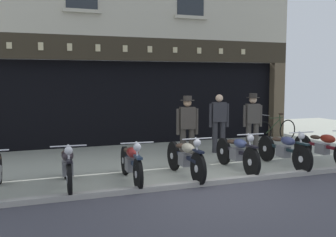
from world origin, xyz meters
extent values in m
cube|color=#969A8C|center=(0.00, 5.00, -0.04)|extent=(22.79, 10.00, 0.08)
cube|color=#A29D96|center=(0.00, 0.08, 0.01)|extent=(22.79, 0.16, 0.18)
cube|color=black|center=(0.00, 7.30, 1.30)|extent=(9.92, 4.00, 2.60)
cube|color=brown|center=(5.17, 5.18, 1.30)|extent=(0.44, 0.36, 2.60)
cube|color=#23282D|center=(0.00, 5.55, 1.43)|extent=(9.49, 0.03, 2.18)
cube|color=#2C251A|center=(0.00, 5.12, 2.95)|extent=(10.79, 0.24, 0.70)
cube|color=#C6B789|center=(-3.62, 4.99, 2.95)|extent=(0.14, 0.03, 0.17)
cube|color=#C6B789|center=(-2.80, 4.99, 2.95)|extent=(0.14, 0.03, 0.22)
cube|color=#C6B789|center=(-2.02, 4.99, 2.95)|extent=(0.14, 0.03, 0.21)
cube|color=#C6B789|center=(-1.21, 4.99, 2.95)|extent=(0.14, 0.03, 0.20)
cube|color=#C6B789|center=(-0.40, 4.99, 2.95)|extent=(0.14, 0.03, 0.19)
cube|color=#C6B789|center=(0.38, 4.99, 2.95)|extent=(0.14, 0.03, 0.19)
cube|color=#C6B789|center=(1.21, 4.99, 2.95)|extent=(0.14, 0.03, 0.17)
cube|color=#C6B789|center=(2.04, 4.99, 2.95)|extent=(0.14, 0.03, 0.19)
cube|color=#C6B789|center=(2.82, 4.99, 2.95)|extent=(0.14, 0.03, 0.18)
cube|color=#C6B789|center=(3.66, 4.99, 2.95)|extent=(0.14, 0.03, 0.17)
cube|color=#B9B29C|center=(-1.65, 4.95, 3.97)|extent=(1.10, 0.12, 0.10)
cube|color=#B9B29C|center=(1.73, 4.95, 3.97)|extent=(1.10, 0.12, 0.10)
cylinder|color=black|center=(-2.68, 0.24, 0.31)|extent=(0.12, 0.63, 0.63)
cylinder|color=silver|center=(-2.68, 0.24, 0.31)|extent=(0.11, 0.15, 0.14)
cylinder|color=black|center=(-2.58, 1.61, 0.31)|extent=(0.13, 0.63, 0.63)
cylinder|color=silver|center=(-2.58, 1.61, 0.31)|extent=(0.12, 0.15, 0.14)
cube|color=black|center=(-2.63, 0.93, 0.43)|extent=(0.16, 1.27, 0.07)
cube|color=slate|center=(-2.63, 0.93, 0.36)|extent=(0.22, 0.33, 0.26)
ellipsoid|color=black|center=(-2.64, 0.76, 0.63)|extent=(0.25, 0.48, 0.20)
ellipsoid|color=#38281E|center=(-2.61, 1.17, 0.61)|extent=(0.22, 0.31, 0.10)
cube|color=black|center=(-2.68, 0.24, 0.65)|extent=(0.13, 0.37, 0.04)
sphere|color=silver|center=(-2.68, 0.30, 0.81)|extent=(0.15, 0.15, 0.15)
cylinder|color=silver|center=(-2.68, 0.30, 0.89)|extent=(0.62, 0.07, 0.02)
cylinder|color=silver|center=(-2.68, 0.28, 0.60)|extent=(0.05, 0.23, 0.62)
cylinder|color=black|center=(-1.44, 0.21, 0.30)|extent=(0.11, 0.61, 0.61)
cylinder|color=silver|center=(-1.44, 0.21, 0.30)|extent=(0.11, 0.14, 0.13)
cylinder|color=black|center=(-1.35, 1.52, 0.30)|extent=(0.12, 0.61, 0.61)
cylinder|color=silver|center=(-1.35, 1.52, 0.30)|extent=(0.12, 0.14, 0.13)
cube|color=#1E2E45|center=(-1.40, 0.86, 0.42)|extent=(0.16, 1.21, 0.07)
cube|color=slate|center=(-1.40, 0.86, 0.35)|extent=(0.22, 0.33, 0.26)
ellipsoid|color=maroon|center=(-1.41, 0.71, 0.62)|extent=(0.25, 0.47, 0.20)
ellipsoid|color=#38281E|center=(-1.38, 1.10, 0.60)|extent=(0.22, 0.31, 0.10)
cube|color=#1E2E45|center=(-1.44, 0.21, 0.63)|extent=(0.13, 0.37, 0.04)
sphere|color=silver|center=(-1.44, 0.27, 0.80)|extent=(0.15, 0.15, 0.15)
cylinder|color=silver|center=(-1.44, 0.27, 0.88)|extent=(0.62, 0.07, 0.02)
cylinder|color=silver|center=(-1.44, 0.25, 0.59)|extent=(0.05, 0.24, 0.62)
cylinder|color=black|center=(-0.25, 0.16, 0.32)|extent=(0.09, 0.65, 0.65)
cylinder|color=silver|center=(-0.25, 0.16, 0.32)|extent=(0.10, 0.14, 0.14)
cylinder|color=black|center=(-0.22, 1.52, 0.32)|extent=(0.10, 0.65, 0.65)
cylinder|color=silver|center=(-0.22, 1.52, 0.32)|extent=(0.11, 0.14, 0.14)
cube|color=black|center=(-0.23, 0.84, 0.44)|extent=(0.10, 1.26, 0.07)
cube|color=slate|center=(-0.23, 0.84, 0.37)|extent=(0.21, 0.32, 0.26)
ellipsoid|color=#ABA188|center=(-0.24, 0.68, 0.64)|extent=(0.23, 0.46, 0.20)
ellipsoid|color=#38281E|center=(-0.23, 1.09, 0.62)|extent=(0.21, 0.30, 0.10)
cube|color=black|center=(-0.25, 0.16, 0.67)|extent=(0.11, 0.36, 0.04)
sphere|color=silver|center=(-0.25, 0.22, 0.82)|extent=(0.15, 0.15, 0.15)
cylinder|color=silver|center=(-0.25, 0.22, 0.90)|extent=(0.62, 0.04, 0.02)
cylinder|color=silver|center=(-0.25, 0.20, 0.61)|extent=(0.04, 0.24, 0.62)
cylinder|color=black|center=(1.07, 0.33, 0.32)|extent=(0.10, 0.64, 0.64)
cylinder|color=silver|center=(1.07, 0.33, 0.32)|extent=(0.11, 0.14, 0.14)
cylinder|color=black|center=(1.13, 1.65, 0.32)|extent=(0.11, 0.64, 0.64)
cylinder|color=silver|center=(1.13, 1.65, 0.32)|extent=(0.12, 0.15, 0.14)
cube|color=black|center=(1.10, 0.99, 0.44)|extent=(0.13, 1.22, 0.07)
cube|color=slate|center=(1.10, 0.99, 0.37)|extent=(0.21, 0.33, 0.26)
ellipsoid|color=navy|center=(1.09, 0.83, 0.64)|extent=(0.24, 0.47, 0.20)
ellipsoid|color=#38281E|center=(1.11, 1.23, 0.62)|extent=(0.21, 0.31, 0.10)
cube|color=black|center=(1.07, 0.33, 0.66)|extent=(0.12, 0.36, 0.04)
sphere|color=silver|center=(1.07, 0.39, 0.82)|extent=(0.15, 0.15, 0.15)
cylinder|color=silver|center=(1.07, 0.39, 0.90)|extent=(0.62, 0.05, 0.02)
cylinder|color=silver|center=(1.07, 0.37, 0.61)|extent=(0.05, 0.28, 0.60)
cylinder|color=black|center=(2.27, 0.21, 0.32)|extent=(0.09, 0.64, 0.64)
cylinder|color=silver|center=(2.27, 0.21, 0.32)|extent=(0.10, 0.14, 0.14)
cylinder|color=black|center=(2.32, 1.61, 0.32)|extent=(0.10, 0.64, 0.64)
cylinder|color=silver|center=(2.32, 1.61, 0.32)|extent=(0.11, 0.14, 0.14)
cube|color=#15262B|center=(2.30, 0.91, 0.44)|extent=(0.11, 1.29, 0.07)
cube|color=slate|center=(2.30, 0.91, 0.37)|extent=(0.21, 0.33, 0.26)
ellipsoid|color=navy|center=(2.29, 0.74, 0.64)|extent=(0.23, 0.47, 0.20)
ellipsoid|color=#38281E|center=(2.30, 1.16, 0.62)|extent=(0.21, 0.31, 0.10)
cube|color=#15262B|center=(2.27, 0.21, 0.66)|extent=(0.11, 0.36, 0.04)
sphere|color=silver|center=(2.28, 0.27, 0.82)|extent=(0.15, 0.15, 0.15)
cylinder|color=silver|center=(2.28, 0.27, 0.90)|extent=(0.62, 0.04, 0.02)
cylinder|color=silver|center=(2.28, 0.25, 0.61)|extent=(0.04, 0.23, 0.62)
cylinder|color=black|center=(3.48, 1.66, 0.30)|extent=(0.09, 0.60, 0.60)
cylinder|color=silver|center=(3.48, 1.66, 0.30)|extent=(0.11, 0.13, 0.13)
cube|color=#59111A|center=(3.48, 0.95, 0.42)|extent=(0.08, 1.29, 0.07)
cube|color=slate|center=(3.48, 0.95, 0.35)|extent=(0.20, 0.32, 0.26)
ellipsoid|color=maroon|center=(3.48, 0.79, 0.62)|extent=(0.22, 0.46, 0.20)
ellipsoid|color=#38281E|center=(3.48, 1.21, 0.60)|extent=(0.20, 0.30, 0.10)
cylinder|color=#38332D|center=(0.59, 2.33, 0.42)|extent=(0.15, 0.15, 0.83)
cylinder|color=#38332D|center=(0.37, 2.37, 0.42)|extent=(0.15, 0.15, 0.83)
cube|color=#38332D|center=(0.48, 2.35, 1.08)|extent=(0.41, 0.29, 0.54)
cube|color=silver|center=(0.50, 2.47, 1.15)|extent=(0.14, 0.05, 0.30)
cube|color=maroon|center=(0.50, 2.48, 1.14)|extent=(0.05, 0.02, 0.28)
cylinder|color=#38332D|center=(0.71, 2.31, 0.99)|extent=(0.09, 0.09, 0.65)
cylinder|color=#38332D|center=(0.25, 2.39, 0.99)|extent=(0.09, 0.09, 0.65)
sphere|color=tan|center=(0.48, 2.35, 1.47)|extent=(0.20, 0.20, 0.20)
cylinder|color=#332D28|center=(0.48, 2.35, 1.52)|extent=(0.35, 0.35, 0.01)
cylinder|color=#332D28|center=(0.48, 2.35, 1.58)|extent=(0.21, 0.21, 0.11)
cylinder|color=#2D2D33|center=(1.86, 3.04, 0.44)|extent=(0.15, 0.15, 0.89)
cylinder|color=#2D2D33|center=(1.65, 3.09, 0.44)|extent=(0.15, 0.15, 0.89)
cube|color=#2D2D33|center=(1.75, 3.07, 1.14)|extent=(0.42, 0.30, 0.54)
cube|color=silver|center=(1.78, 3.18, 1.20)|extent=(0.14, 0.05, 0.30)
cube|color=navy|center=(1.78, 3.19, 1.19)|extent=(0.05, 0.02, 0.28)
cylinder|color=#2D2D33|center=(1.98, 3.01, 1.04)|extent=(0.09, 0.09, 0.65)
cylinder|color=#2D2D33|center=(1.53, 3.12, 1.04)|extent=(0.09, 0.09, 0.65)
sphere|color=beige|center=(1.75, 3.07, 1.52)|extent=(0.21, 0.21, 0.21)
cylinder|color=#47423D|center=(2.93, 3.02, 0.40)|extent=(0.15, 0.15, 0.80)
cylinder|color=#47423D|center=(2.72, 3.07, 0.40)|extent=(0.15, 0.15, 0.80)
cube|color=#47423D|center=(2.83, 3.05, 1.06)|extent=(0.42, 0.30, 0.56)
cube|color=white|center=(2.85, 3.16, 1.13)|extent=(0.14, 0.05, 0.31)
cube|color=maroon|center=(2.86, 3.17, 1.12)|extent=(0.05, 0.02, 0.29)
cylinder|color=#47423D|center=(3.05, 2.99, 0.99)|extent=(0.09, 0.09, 0.61)
cylinder|color=#47423D|center=(2.60, 3.10, 0.99)|extent=(0.09, 0.09, 0.61)
sphere|color=beige|center=(2.83, 3.05, 1.46)|extent=(0.22, 0.22, 0.22)
cylinder|color=#332D28|center=(2.83, 3.05, 1.52)|extent=(0.37, 0.37, 0.01)
cylinder|color=#332D28|center=(2.83, 3.05, 1.58)|extent=(0.23, 0.23, 0.12)
cube|color=silver|center=(2.05, 5.40, 1.83)|extent=(0.81, 0.02, 0.93)
cube|color=#232328|center=(2.05, 5.39, 2.20)|extent=(0.81, 0.01, 0.20)
cube|color=silver|center=(3.30, 5.40, 1.86)|extent=(0.82, 0.02, 0.93)
cube|color=#511E19|center=(3.30, 5.39, 2.23)|extent=(0.82, 0.01, 0.20)
torus|color=black|center=(3.90, 4.07, 0.34)|extent=(0.71, 0.15, 0.71)
torus|color=black|center=(4.97, 4.24, 0.34)|extent=(0.71, 0.15, 0.71)
cylinder|color=#23381E|center=(4.33, 4.14, 0.52)|extent=(0.63, 0.13, 0.47)
cylinder|color=#23381E|center=(4.44, 4.16, 0.78)|extent=(0.59, 0.12, 0.03)
cylinder|color=#23381E|center=(4.63, 4.19, 0.64)|extent=(0.12, 0.05, 0.52)
ellipsoid|color=#332319|center=(4.67, 4.20, 0.90)|extent=(0.26, 0.16, 0.06)
cylinder|color=silver|center=(3.90, 4.07, 0.90)|extent=(0.10, 0.50, 0.02)
camera|label=1|loc=(-3.51, -6.74, 2.06)|focal=42.79mm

